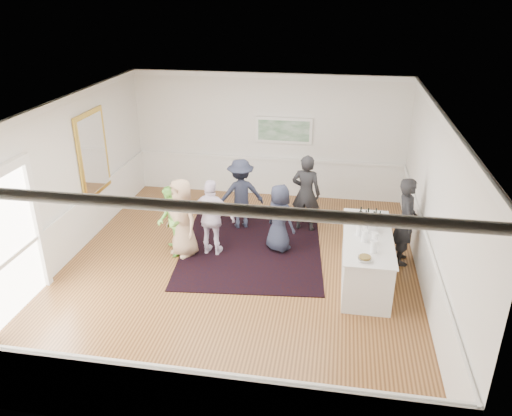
% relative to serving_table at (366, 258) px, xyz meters
% --- Properties ---
extents(floor, '(8.00, 8.00, 0.00)m').
position_rel_serving_table_xyz_m(floor, '(-2.43, -0.04, -0.48)').
color(floor, '#925F2F').
rests_on(floor, ground).
extents(ceiling, '(7.00, 8.00, 0.02)m').
position_rel_serving_table_xyz_m(ceiling, '(-2.43, -0.04, 2.72)').
color(ceiling, white).
rests_on(ceiling, wall_back).
extents(wall_left, '(0.02, 8.00, 3.20)m').
position_rel_serving_table_xyz_m(wall_left, '(-5.93, -0.04, 1.12)').
color(wall_left, white).
rests_on(wall_left, floor).
extents(wall_right, '(0.02, 8.00, 3.20)m').
position_rel_serving_table_xyz_m(wall_right, '(1.07, -0.04, 1.12)').
color(wall_right, white).
rests_on(wall_right, floor).
extents(wall_back, '(7.00, 0.02, 3.20)m').
position_rel_serving_table_xyz_m(wall_back, '(-2.43, 3.96, 1.12)').
color(wall_back, white).
rests_on(wall_back, floor).
extents(wall_front, '(7.00, 0.02, 3.20)m').
position_rel_serving_table_xyz_m(wall_front, '(-2.43, -4.04, 1.12)').
color(wall_front, white).
rests_on(wall_front, floor).
extents(wainscoting, '(7.00, 8.00, 1.00)m').
position_rel_serving_table_xyz_m(wainscoting, '(-2.43, -0.04, 0.02)').
color(wainscoting, white).
rests_on(wainscoting, floor).
extents(mirror, '(0.05, 1.25, 1.85)m').
position_rel_serving_table_xyz_m(mirror, '(-5.89, 1.26, 1.32)').
color(mirror, gold).
rests_on(mirror, wall_left).
extents(doorway, '(0.10, 1.78, 2.56)m').
position_rel_serving_table_xyz_m(doorway, '(-5.88, -1.94, 0.94)').
color(doorway, white).
rests_on(doorway, wall_left).
extents(landscape_painting, '(1.44, 0.06, 0.66)m').
position_rel_serving_table_xyz_m(landscape_painting, '(-2.03, 3.91, 1.30)').
color(landscape_painting, white).
rests_on(landscape_painting, wall_back).
extents(area_rug, '(3.29, 4.11, 0.02)m').
position_rel_serving_table_xyz_m(area_rug, '(-2.35, 1.03, -0.47)').
color(area_rug, black).
rests_on(area_rug, floor).
extents(serving_table, '(0.89, 2.35, 0.95)m').
position_rel_serving_table_xyz_m(serving_table, '(0.00, 0.00, 0.00)').
color(serving_table, silver).
rests_on(serving_table, floor).
extents(bartender, '(0.44, 0.66, 1.80)m').
position_rel_serving_table_xyz_m(bartender, '(0.77, 0.86, 0.42)').
color(bartender, black).
rests_on(bartender, floor).
extents(guest_tan, '(0.97, 0.90, 1.66)m').
position_rel_serving_table_xyz_m(guest_tan, '(-3.68, 0.42, 0.35)').
color(guest_tan, tan).
rests_on(guest_tan, floor).
extents(guest_green, '(0.82, 0.89, 1.49)m').
position_rel_serving_table_xyz_m(guest_green, '(-3.90, 0.40, 0.27)').
color(guest_green, '#82D655').
rests_on(guest_green, floor).
extents(guest_lilac, '(0.99, 0.48, 1.63)m').
position_rel_serving_table_xyz_m(guest_lilac, '(-3.08, 0.54, 0.34)').
color(guest_lilac, silver).
rests_on(guest_lilac, floor).
extents(guest_dark_a, '(1.21, 0.95, 1.64)m').
position_rel_serving_table_xyz_m(guest_dark_a, '(-2.76, 1.89, 0.34)').
color(guest_dark_a, '#202436').
rests_on(guest_dark_a, floor).
extents(guest_dark_b, '(0.71, 0.52, 1.78)m').
position_rel_serving_table_xyz_m(guest_dark_b, '(-1.29, 1.99, 0.41)').
color(guest_dark_b, black).
rests_on(guest_dark_b, floor).
extents(guest_navy, '(0.85, 0.80, 1.46)m').
position_rel_serving_table_xyz_m(guest_navy, '(-1.75, 0.94, 0.25)').
color(guest_navy, '#202436').
rests_on(guest_navy, floor).
extents(wine_bottles, '(0.43, 0.23, 0.31)m').
position_rel_serving_table_xyz_m(wine_bottles, '(0.05, 0.53, 0.63)').
color(wine_bottles, black).
rests_on(wine_bottles, serving_table).
extents(juice_pitchers, '(0.38, 0.73, 0.24)m').
position_rel_serving_table_xyz_m(juice_pitchers, '(-0.02, -0.30, 0.59)').
color(juice_pitchers, '#75AF3E').
rests_on(juice_pitchers, serving_table).
extents(ice_bucket, '(0.26, 0.26, 0.25)m').
position_rel_serving_table_xyz_m(ice_bucket, '(0.05, 0.18, 0.59)').
color(ice_bucket, silver).
rests_on(ice_bucket, serving_table).
extents(nut_bowl, '(0.26, 0.26, 0.08)m').
position_rel_serving_table_xyz_m(nut_bowl, '(-0.09, -0.92, 0.51)').
color(nut_bowl, white).
rests_on(nut_bowl, serving_table).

